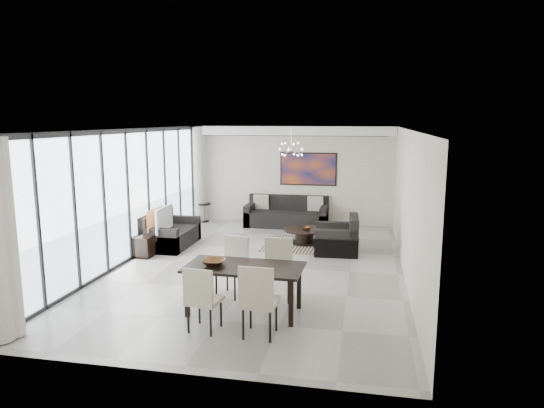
% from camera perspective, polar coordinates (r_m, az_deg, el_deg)
% --- Properties ---
extents(room_shell, '(6.00, 9.00, 2.90)m').
position_cam_1_polar(room_shell, '(10.01, 0.99, 0.43)').
color(room_shell, '#A8A39B').
rests_on(room_shell, ground).
extents(window_wall, '(0.37, 8.95, 2.90)m').
position_cam_1_polar(window_wall, '(11.07, -16.17, 1.05)').
color(window_wall, silver).
rests_on(window_wall, floor).
extents(soffit, '(5.98, 0.40, 0.26)m').
position_cam_1_polar(soffit, '(14.19, 2.23, 8.60)').
color(soffit, white).
rests_on(soffit, room_shell).
extents(painting, '(1.68, 0.04, 0.98)m').
position_cam_1_polar(painting, '(14.36, 4.28, 4.12)').
color(painting, '#BA4F19').
rests_on(painting, room_shell).
extents(chandelier, '(0.66, 0.66, 0.71)m').
position_cam_1_polar(chandelier, '(12.39, 2.30, 6.46)').
color(chandelier, silver).
rests_on(chandelier, room_shell).
extents(rug, '(2.35, 1.84, 0.01)m').
position_cam_1_polar(rug, '(12.18, 4.69, -4.82)').
color(rug, black).
rests_on(rug, floor).
extents(coffee_table, '(1.06, 1.06, 0.37)m').
position_cam_1_polar(coffee_table, '(12.30, 3.84, -3.68)').
color(coffee_table, black).
rests_on(coffee_table, floor).
extents(bowl_coffee, '(0.24, 0.24, 0.06)m').
position_cam_1_polar(bowl_coffee, '(12.20, 4.04, -2.86)').
color(bowl_coffee, brown).
rests_on(bowl_coffee, coffee_table).
extents(sofa_main, '(2.39, 0.98, 0.87)m').
position_cam_1_polar(sofa_main, '(14.26, 1.76, -1.42)').
color(sofa_main, black).
rests_on(sofa_main, floor).
extents(loveseat, '(0.95, 1.68, 0.84)m').
position_cam_1_polar(loveseat, '(12.28, -11.96, -3.53)').
color(loveseat, black).
rests_on(loveseat, floor).
extents(armchair, '(1.05, 1.10, 0.88)m').
position_cam_1_polar(armchair, '(11.53, 7.81, -4.21)').
color(armchair, black).
rests_on(armchair, floor).
extents(side_table, '(0.42, 0.42, 0.58)m').
position_cam_1_polar(side_table, '(14.94, -8.01, -0.62)').
color(side_table, black).
rests_on(side_table, floor).
extents(tv_console, '(0.43, 1.53, 0.48)m').
position_cam_1_polar(tv_console, '(11.95, -13.80, -4.22)').
color(tv_console, black).
rests_on(tv_console, floor).
extents(television, '(0.17, 1.00, 0.57)m').
position_cam_1_polar(television, '(11.83, -13.04, -1.70)').
color(television, gray).
rests_on(television, tv_console).
extents(dining_table, '(1.91, 0.99, 0.79)m').
position_cam_1_polar(dining_table, '(7.87, -3.30, -7.88)').
color(dining_table, black).
rests_on(dining_table, floor).
extents(dining_chair_sw, '(0.51, 0.51, 1.00)m').
position_cam_1_polar(dining_chair_sw, '(7.25, -8.31, -10.58)').
color(dining_chair_sw, beige).
rests_on(dining_chair_sw, floor).
extents(dining_chair_se, '(0.52, 0.52, 1.10)m').
position_cam_1_polar(dining_chair_se, '(6.98, -1.66, -10.81)').
color(dining_chair_se, beige).
rests_on(dining_chair_se, floor).
extents(dining_chair_nw, '(0.59, 0.59, 1.05)m').
position_cam_1_polar(dining_chair_nw, '(8.72, -4.54, -6.75)').
color(dining_chair_nw, beige).
rests_on(dining_chair_nw, floor).
extents(dining_chair_ne, '(0.54, 0.54, 1.06)m').
position_cam_1_polar(dining_chair_ne, '(8.52, 0.75, -7.09)').
color(dining_chair_ne, beige).
rests_on(dining_chair_ne, floor).
extents(bowl_dining, '(0.40, 0.40, 0.09)m').
position_cam_1_polar(bowl_dining, '(7.92, -6.88, -6.81)').
color(bowl_dining, brown).
rests_on(bowl_dining, dining_table).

